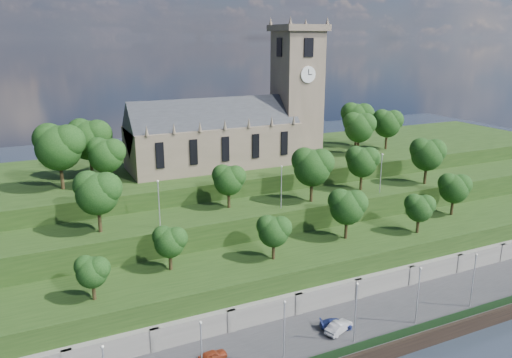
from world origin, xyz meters
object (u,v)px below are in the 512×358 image
church (237,125)px  car_right (336,324)px  car_left (213,355)px  car_middle (339,327)px

church → car_right: bearing=-94.5°
car_left → car_middle: size_ratio=0.82×
church → car_left: size_ratio=10.87×
car_left → car_right: bearing=-99.0°
church → car_middle: 45.52m
car_left → car_middle: (16.84, -1.43, 0.11)m
car_middle → car_left: bearing=64.2°
church → car_right: 44.78m
car_left → car_middle: 16.90m
church → car_middle: church is taller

